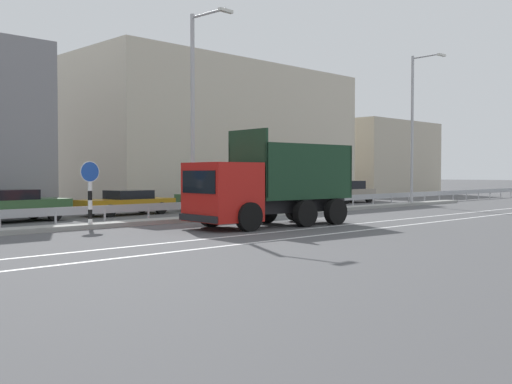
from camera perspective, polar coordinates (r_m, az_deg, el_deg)
ground_plane at (r=27.29m, az=5.38°, el=-2.55°), size 320.00×320.00×0.00m
lane_strip_0 at (r=22.35m, az=4.89°, el=-3.51°), size 67.36×0.16×0.01m
lane_strip_1 at (r=21.25m, az=8.53°, el=-3.80°), size 67.36×0.16×0.01m
median_island at (r=29.21m, az=1.05°, el=-2.08°), size 37.05×1.10×0.18m
median_guardrail at (r=29.85m, az=-0.26°, el=-1.08°), size 67.36×0.09×0.78m
dump_truck at (r=22.91m, az=-0.10°, el=-0.12°), size 7.15×3.16×3.72m
median_road_sign at (r=23.31m, az=-15.53°, el=-0.04°), size 0.79×0.16×2.52m
street_lamp_1 at (r=25.96m, az=-5.81°, el=8.11°), size 0.71×2.25×8.87m
street_lamp_2 at (r=39.77m, az=14.85°, el=6.36°), size 0.71×2.26×9.56m
parked_car_3 at (r=27.28m, az=-22.21°, el=-1.18°), size 4.70×2.25×1.38m
parked_car_4 at (r=30.43m, az=-12.19°, el=-0.93°), size 4.89×1.99×1.22m
parked_car_5 at (r=33.67m, az=-3.91°, el=-0.52°), size 4.53×2.00×1.39m
parked_car_6 at (r=38.08m, az=3.22°, el=-0.27°), size 4.57×2.15×1.37m
parked_car_7 at (r=42.42m, az=8.84°, el=0.01°), size 4.02×2.03×1.54m
background_building_1 at (r=44.91m, az=-4.00°, el=5.42°), size 21.51×9.96×9.81m
background_building_2 at (r=60.25m, az=10.78°, el=3.13°), size 11.80×8.99×7.01m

